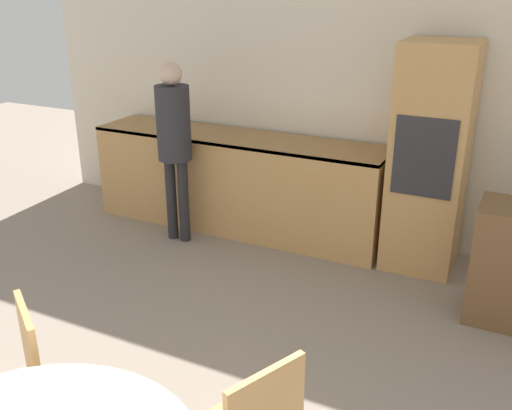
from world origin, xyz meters
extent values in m
cube|color=silver|center=(0.00, 5.03, 1.30)|extent=(6.78, 0.05, 2.60)
cube|color=tan|center=(-1.15, 4.68, 0.45)|extent=(2.77, 0.60, 0.89)
cube|color=black|center=(-1.15, 4.68, 0.88)|extent=(2.77, 0.60, 0.03)
cube|color=tan|center=(0.55, 4.69, 0.90)|extent=(0.56, 0.58, 1.80)
cube|color=#28282D|center=(0.55, 4.40, 0.99)|extent=(0.45, 0.01, 0.60)
cylinder|color=tan|center=(-0.79, 1.79, 0.21)|extent=(0.04, 0.04, 0.41)
cube|color=tan|center=(-0.64, 1.73, 0.65)|extent=(0.33, 0.24, 0.44)
cylinder|color=#262628|center=(-1.58, 4.20, 0.38)|extent=(0.09, 0.09, 0.76)
cylinder|color=#262628|center=(-1.44, 4.20, 0.38)|extent=(0.09, 0.09, 0.76)
cylinder|color=#2D2D33|center=(-1.51, 4.20, 1.08)|extent=(0.29, 0.29, 0.63)
sphere|color=beige|center=(-1.51, 4.20, 1.49)|extent=(0.19, 0.19, 0.19)
camera|label=1|loc=(1.22, 0.25, 2.21)|focal=40.00mm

